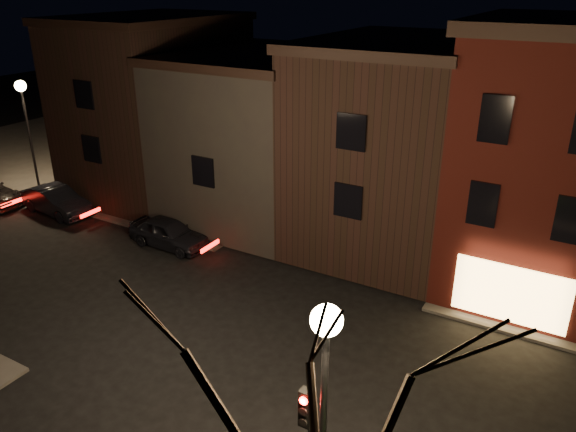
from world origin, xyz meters
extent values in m
plane|color=black|center=(0.00, 0.00, 0.00)|extent=(120.00, 120.00, 0.00)
cube|color=#2D2B28|center=(-20.00, 20.00, 0.06)|extent=(30.00, 30.00, 0.12)
cube|color=#3E0F0B|center=(8.00, 9.50, 5.12)|extent=(6.00, 8.00, 10.00)
cube|color=black|center=(8.00, 9.50, 10.37)|extent=(6.50, 8.50, 0.50)
cube|color=#FFCD72|center=(8.00, 5.45, 1.42)|extent=(4.00, 0.12, 2.20)
cube|color=black|center=(1.50, 10.50, 4.62)|extent=(7.00, 10.00, 9.00)
cube|color=black|center=(1.50, 10.50, 9.32)|extent=(7.30, 10.30, 0.40)
cube|color=black|center=(-5.75, 10.50, 4.12)|extent=(7.50, 10.00, 8.00)
cube|color=black|center=(-5.75, 10.50, 8.32)|extent=(7.80, 10.30, 0.40)
cube|color=black|center=(-13.00, 10.50, 4.87)|extent=(7.00, 10.00, 9.50)
cube|color=black|center=(-13.00, 10.50, 9.82)|extent=(7.30, 10.30, 0.40)
sphere|color=#FFD18C|center=(6.20, -6.00, 6.30)|extent=(0.60, 0.60, 0.60)
cylinder|color=black|center=(-19.00, 6.20, 3.12)|extent=(0.14, 0.14, 6.00)
sphere|color=#FFD18C|center=(-19.00, 6.20, 6.30)|extent=(0.60, 0.60, 0.60)
cube|color=black|center=(5.60, -5.58, 3.72)|extent=(0.28, 0.22, 0.90)
cylinder|color=#FF0C07|center=(5.60, -5.70, 4.00)|extent=(0.18, 0.06, 0.18)
cylinder|color=black|center=(5.60, -5.70, 3.72)|extent=(0.18, 0.06, 0.18)
cylinder|color=black|center=(5.60, -5.70, 3.44)|extent=(0.18, 0.06, 0.18)
imported|color=black|center=(-7.24, 4.43, 0.70)|extent=(4.15, 1.75, 1.40)
imported|color=black|center=(-15.19, 4.45, 0.75)|extent=(4.67, 2.03, 1.49)
camera|label=1|loc=(9.84, -13.62, 11.91)|focal=35.00mm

